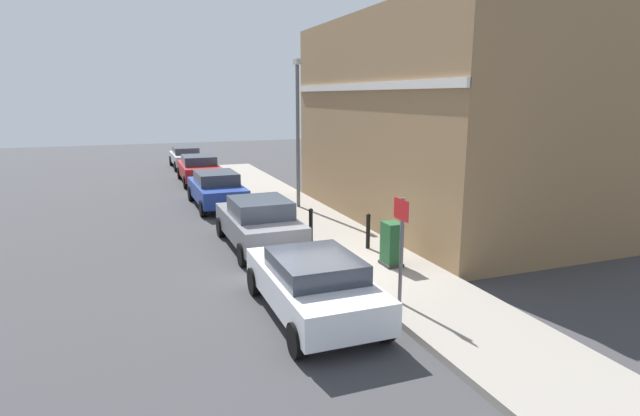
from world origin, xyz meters
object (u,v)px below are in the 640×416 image
at_px(bollard_far_kerb, 311,224).
at_px(lamppost, 298,127).
at_px(car_silver, 186,157).
at_px(street_sign, 401,235).
at_px(bollard_near_cabinet, 368,230).
at_px(car_white, 313,283).
at_px(utility_cabinet, 392,246).
at_px(car_grey, 259,222).
at_px(car_red, 199,168).
at_px(car_blue, 217,189).

bearing_deg(bollard_far_kerb, lamppost, 76.01).
bearing_deg(car_silver, lamppost, -169.54).
bearing_deg(street_sign, bollard_near_cabinet, 73.72).
xyz_separation_m(car_silver, bollard_far_kerb, (1.59, -19.22, 0.00)).
distance_m(car_white, utility_cabinet, 3.47).
height_order(car_grey, bollard_far_kerb, car_grey).
bearing_deg(bollard_far_kerb, utility_cabinet, -66.94).
distance_m(car_silver, utility_cabinet, 22.25).
bearing_deg(utility_cabinet, street_sign, -114.40).
bearing_deg(bollard_near_cabinet, car_red, 101.39).
bearing_deg(lamppost, bollard_near_cabinet, -89.21).
height_order(car_silver, street_sign, street_sign).
xyz_separation_m(bollard_far_kerb, lamppost, (1.23, 4.94, 2.60)).
bearing_deg(car_grey, bollard_far_kerb, -106.40).
distance_m(car_blue, utility_cabinet, 10.06).
height_order(car_grey, car_silver, car_grey).
relative_size(car_red, car_silver, 1.08).
height_order(car_grey, car_red, car_grey).
height_order(car_grey, street_sign, street_sign).
bearing_deg(car_red, bollard_far_kerb, -172.64).
relative_size(car_blue, utility_cabinet, 3.87).
relative_size(car_red, utility_cabinet, 3.84).
xyz_separation_m(car_grey, car_blue, (-0.22, 6.35, -0.03)).
height_order(car_blue, car_silver, car_blue).
xyz_separation_m(car_grey, car_silver, (-0.09, 18.79, -0.08)).
xyz_separation_m(car_white, street_sign, (1.85, -0.33, 0.94)).
bearing_deg(car_blue, car_red, -2.14).
height_order(car_red, bollard_far_kerb, car_red).
distance_m(bollard_far_kerb, lamppost, 5.71).
distance_m(car_white, car_grey, 5.23).
xyz_separation_m(car_grey, utility_cabinet, (2.72, -3.28, -0.10)).
distance_m(bollard_near_cabinet, lamppost, 6.72).
height_order(street_sign, lamppost, lamppost).
bearing_deg(car_grey, car_red, -0.27).
xyz_separation_m(car_blue, bollard_near_cabinet, (3.04, -8.03, -0.05)).
relative_size(car_grey, utility_cabinet, 3.74).
xyz_separation_m(car_white, car_silver, (0.07, 24.01, -0.02)).
bearing_deg(car_silver, street_sign, -176.54).
relative_size(car_silver, bollard_far_kerb, 3.95).
height_order(car_white, car_red, car_red).
height_order(car_white, utility_cabinet, car_white).
distance_m(car_white, car_red, 17.95).
relative_size(car_grey, bollard_near_cabinet, 4.14).
xyz_separation_m(utility_cabinet, bollard_near_cabinet, (0.10, 1.60, 0.02)).
distance_m(utility_cabinet, bollard_near_cabinet, 1.60).
xyz_separation_m(car_silver, bollard_near_cabinet, (2.90, -20.47, 0.00)).
distance_m(car_grey, lamppost, 5.85).
height_order(car_white, bollard_far_kerb, car_white).
distance_m(car_grey, utility_cabinet, 4.26).
bearing_deg(car_silver, utility_cabinet, -173.46).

